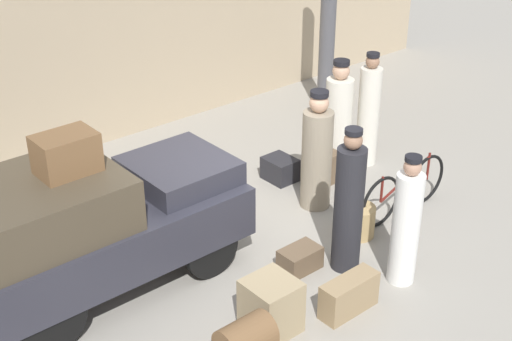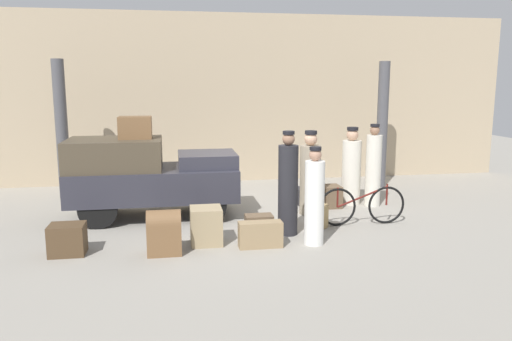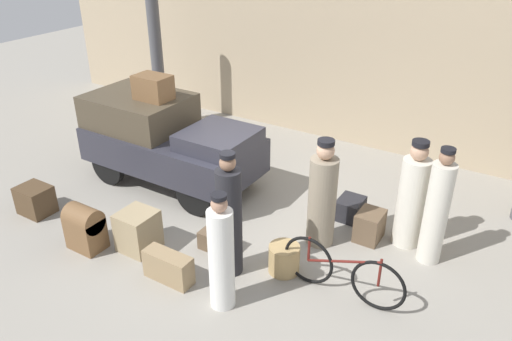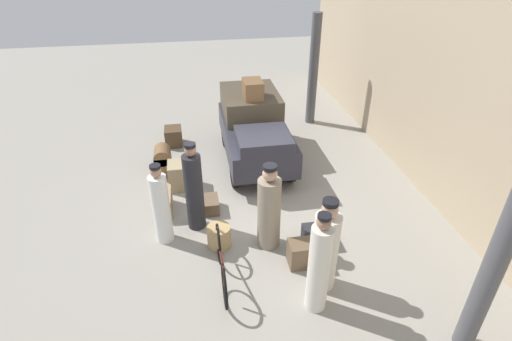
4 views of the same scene
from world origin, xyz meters
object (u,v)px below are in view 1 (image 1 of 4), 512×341
Objects in this scene: porter_carrying_trunk at (406,225)px; porter_with_bicycle at (317,155)px; truck at (92,223)px; suitcase_tan_flat at (271,306)px; wicker_basket at (358,221)px; trunk_wicker_pale at (349,295)px; porter_lifting_near_truck at (349,206)px; trunk_large_brown at (300,259)px; porter_standing_middle at (338,119)px; suitcase_small_leather at (280,169)px; bicycle at (404,190)px; trunk_on_truck_roof at (66,154)px; suitcase_black_upright at (323,165)px; conductor_in_dark_uniform at (369,113)px.

porter_with_bicycle is at bearing 76.37° from porter_carrying_trunk.
truck is 5.29× the size of suitcase_tan_flat.
trunk_wicker_pale reaches higher than wicker_basket.
trunk_wicker_pale is at bearing -49.32° from truck.
porter_lifting_near_truck reaches higher than porter_with_bicycle.
trunk_large_brown is (2.04, -1.28, -0.74)m from truck.
porter_with_bicycle is at bearing 35.50° from suitcase_tan_flat.
porter_standing_middle reaches higher than suitcase_small_leather.
porter_lifting_near_truck is 3.85× the size of suitcase_small_leather.
porter_standing_middle reaches higher than suitcase_tan_flat.
suitcase_small_leather is at bearing 108.87° from bicycle.
trunk_wicker_pale is (1.90, -2.22, -0.67)m from truck.
porter_with_bicycle is 1.33m from porter_standing_middle.
porter_carrying_trunk is at bearing -102.03° from suitcase_small_leather.
porter_with_bicycle is at bearing -4.62° from trunk_on_truck_roof.
wicker_basket is 3.91m from trunk_on_truck_roof.
suitcase_small_leather is 1.02× the size of suitcase_black_upright.
porter_carrying_trunk is 1.36m from trunk_large_brown.
porter_carrying_trunk is 3.43× the size of suitcase_small_leather.
porter_lifting_near_truck is at bearing -149.35° from wicker_basket.
suitcase_small_leather is at bearing 168.44° from porter_standing_middle.
trunk_large_brown is 3.07m from trunk_on_truck_roof.
suitcase_tan_flat is at bearing -144.08° from suitcase_black_upright.
suitcase_black_upright is 0.75× the size of trunk_on_truck_roof.
porter_lifting_near_truck reaches higher than suitcase_black_upright.
trunk_wicker_pale is at bearing -155.45° from bicycle.
porter_lifting_near_truck reaches higher than wicker_basket.
porter_with_bicycle reaches higher than wicker_basket.
porter_lifting_near_truck is at bearing -166.99° from bicycle.
suitcase_small_leather is 0.96× the size of trunk_large_brown.
truck is 3.54m from suitcase_small_leather.
conductor_in_dark_uniform is 3.58× the size of trunk_large_brown.
wicker_basket is 0.93× the size of suitcase_black_upright.
porter_with_bicycle is at bearing -4.89° from truck.
porter_standing_middle is at bearing 77.11° from bicycle.
wicker_basket is at bearing -97.92° from suitcase_small_leather.
trunk_large_brown is at bearing -176.25° from wicker_basket.
conductor_in_dark_uniform reaches higher than suitcase_small_leather.
conductor_in_dark_uniform is at bearing 27.28° from trunk_large_brown.
trunk_wicker_pale is (-1.38, -1.93, -0.57)m from porter_with_bicycle.
suitcase_black_upright is (-0.93, 0.03, -0.60)m from conductor_in_dark_uniform.
suitcase_tan_flat is at bearing 159.26° from trunk_wicker_pale.
porter_standing_middle reaches higher than bicycle.
trunk_on_truck_roof is at bearing 163.76° from bicycle.
porter_lifting_near_truck is at bearing -127.99° from suitcase_black_upright.
trunk_on_truck_roof is at bearing 160.30° from wicker_basket.
truck is at bearing 175.11° from porter_with_bicycle.
suitcase_small_leather is at bearing 77.97° from porter_carrying_trunk.
porter_lifting_near_truck is 2.76m from porter_standing_middle.
conductor_in_dark_uniform is 1.11m from suitcase_black_upright.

